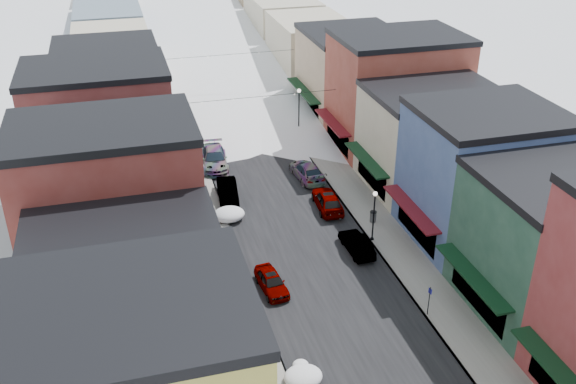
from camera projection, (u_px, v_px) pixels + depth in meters
road at (220, 92)px, 80.75m from camera, size 10.00×160.00×0.01m
sidewalk_left at (167, 97)px, 79.16m from camera, size 3.20×160.00×0.15m
sidewalk_right at (271, 87)px, 82.28m from camera, size 3.20×160.00×0.15m
curb_left at (180, 96)px, 79.53m from camera, size 0.10×160.00×0.15m
curb_right at (259, 88)px, 81.91m from camera, size 0.10×160.00×0.15m
bldg_l_cream at (131, 307)px, 34.95m from camera, size 11.30×8.20×9.50m
bldg_l_brick_near at (113, 214)px, 40.95m from camera, size 12.30×8.20×12.50m
bldg_l_grayblue at (119, 180)px, 49.12m from camera, size 11.30×9.20×9.00m
bldg_l_brick_far at (101, 127)px, 56.09m from camera, size 13.30×9.20×11.00m
bldg_l_tan at (110, 94)px, 65.08m from camera, size 11.30×11.20×10.00m
bldg_r_green at (554, 243)px, 40.75m from camera, size 11.30×9.20×9.50m
bldg_r_blue at (481, 175)px, 48.19m from camera, size 11.30×9.20×10.50m
bldg_r_cream at (432, 138)px, 56.32m from camera, size 12.30×9.20×9.00m
bldg_r_brick_far at (396, 92)px, 63.52m from camera, size 13.30×9.20×11.50m
bldg_r_tan at (351, 73)px, 72.27m from camera, size 11.30×11.20×9.50m
distant_blocks at (192, 20)px, 98.48m from camera, size 34.00×55.00×8.00m
overhead_cables at (238, 74)px, 67.21m from camera, size 16.40×15.04×0.04m
car_silver_sedan at (272, 282)px, 43.97m from camera, size 1.95×4.03×1.33m
car_dark_hatch at (228, 191)px, 55.56m from camera, size 2.05×4.76×1.53m
car_silver_wagon at (214, 158)px, 61.28m from camera, size 2.89×6.06×1.71m
car_green_sedan at (357, 244)px, 48.19m from camera, size 1.59×4.21×1.37m
car_gray_suv at (328, 200)px, 53.95m from camera, size 2.29×4.95×1.64m
car_black_sedan at (307, 171)px, 59.08m from camera, size 2.50×5.37×1.52m
car_lane_silver at (205, 83)px, 81.72m from camera, size 2.27×4.48×1.46m
car_lane_white at (221, 66)px, 88.39m from camera, size 2.50×5.39×1.50m
parking_sign at (429, 299)px, 41.08m from camera, size 0.10×0.29×2.14m
trash_can at (373, 217)px, 51.92m from camera, size 0.55×0.55×0.93m
streetlamp_near at (374, 210)px, 48.52m from camera, size 0.35×0.35×4.19m
streetlamp_far at (299, 105)px, 67.37m from camera, size 0.41×0.41×4.88m
snow_pile_near at (303, 376)px, 36.34m from camera, size 2.22×2.57×0.94m
snow_pile_mid at (229, 214)px, 52.49m from camera, size 2.60×2.80×1.10m
snow_pile_far at (211, 168)px, 60.23m from camera, size 2.25×2.59×0.95m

